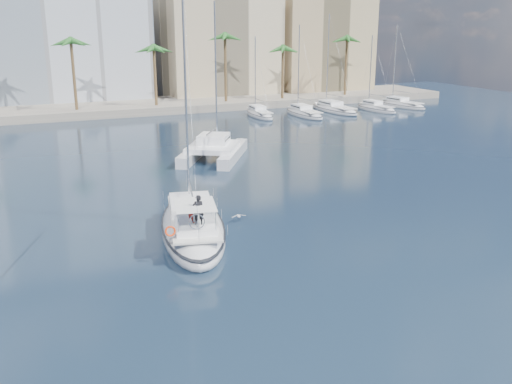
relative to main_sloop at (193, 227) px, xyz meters
name	(u,v)px	position (x,y,z in m)	size (l,w,h in m)	color
ground	(272,242)	(4.29, -3.16, -0.56)	(160.00, 160.00, 0.00)	black
quay	(108,108)	(4.29, 57.84, 0.04)	(120.00, 14.00, 1.20)	gray
building_modern	(13,20)	(-7.71, 69.84, 13.44)	(42.00, 16.00, 28.00)	white
building_beige	(218,43)	(26.29, 66.84, 9.44)	(20.00, 14.00, 20.00)	tan
building_tan_right	(320,47)	(46.29, 64.84, 8.44)	(18.00, 12.00, 18.00)	tan
palm_centre	(107,46)	(4.29, 53.84, 9.72)	(3.60, 3.60, 12.30)	brown
palm_right	(311,43)	(38.29, 53.84, 9.72)	(3.60, 3.60, 12.30)	brown
main_sloop	(193,227)	(0.00, 0.00, 0.00)	(6.92, 13.39, 18.98)	silver
catamaran	(214,148)	(8.78, 20.57, 0.55)	(10.04, 11.69, 15.51)	silver
seagull	(239,216)	(3.78, 1.33, -0.15)	(1.06, 0.46, 0.20)	silver
moored_yacht_a	(259,117)	(24.29, 43.84, -0.56)	(2.72, 9.35, 11.90)	silver
moored_yacht_b	(304,116)	(30.79, 41.84, -0.56)	(3.14, 10.78, 13.72)	silver
moored_yacht_c	(334,112)	(37.29, 43.84, -0.56)	(3.55, 12.21, 15.54)	silver
moored_yacht_d	(376,111)	(43.79, 41.84, -0.56)	(2.72, 9.35, 11.90)	silver
moored_yacht_e	(401,107)	(50.29, 43.84, -0.56)	(3.14, 10.78, 13.72)	silver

